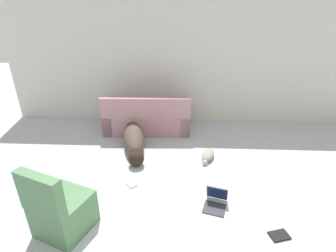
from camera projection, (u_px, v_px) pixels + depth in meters
wall_back at (188, 65)px, 5.70m from camera, size 8.00×0.06×2.58m
couch at (147, 118)px, 5.65m from camera, size 1.82×0.94×0.85m
dog at (134, 139)px, 4.94m from camera, size 0.62×1.66×0.41m
cat at (208, 155)px, 4.66m from camera, size 0.32×0.57×0.14m
laptop_open at (216, 199)px, 3.60m from camera, size 0.38×0.42×0.26m
book_cream at (131, 184)px, 4.01m from camera, size 0.19×0.20×0.02m
book_black at (279, 235)px, 3.13m from camera, size 0.26×0.21×0.02m
side_chair at (61, 210)px, 3.08m from camera, size 0.74×0.75×0.95m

